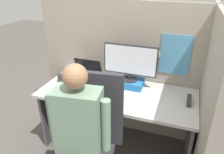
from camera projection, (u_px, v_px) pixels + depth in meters
cubicle_panel_back at (128, 71)px, 2.50m from camera, size 2.08×0.05×1.56m
cubicle_panel_right at (204, 104)px, 1.88m from camera, size 0.04×1.32×1.56m
desk at (117, 106)px, 2.29m from camera, size 1.58×0.69×0.71m
paper_box at (129, 83)px, 2.33m from camera, size 0.30×0.22×0.07m
monitor at (130, 62)px, 2.22m from camera, size 0.56×0.17×0.38m
laptop at (87, 77)px, 2.43m from camera, size 0.31×0.25×0.25m
mouse at (96, 93)px, 2.17m from camera, size 0.07×0.04×0.03m
stapler at (189, 100)px, 2.03m from camera, size 0.04×0.17×0.05m
carrot_toy at (104, 101)px, 2.03m from camera, size 0.05×0.13×0.05m
office_chair at (89, 141)px, 1.81m from camera, size 0.54×0.57×1.11m
person at (76, 135)px, 1.60m from camera, size 0.48×0.44×1.28m
pen_cup at (61, 78)px, 2.40m from camera, size 0.07×0.07×0.09m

